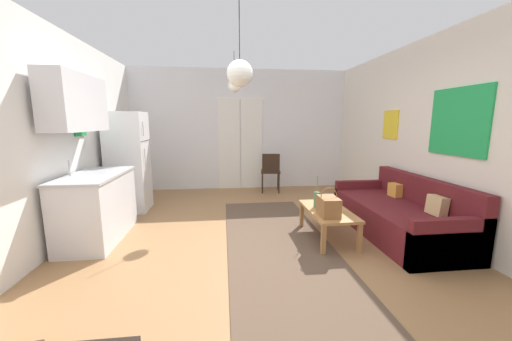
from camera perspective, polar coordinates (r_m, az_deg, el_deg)
The scene contains 14 objects.
ground_plane at distance 3.60m, azimuth 0.71°, elevation -16.71°, with size 5.48×7.50×0.10m, color #996D44.
wall_back at distance 6.71m, azimuth -3.12°, elevation 7.96°, with size 5.08×0.13×2.72m.
wall_right at distance 4.33m, azimuth 35.72°, elevation 5.37°, with size 0.12×7.10×2.72m.
wall_left at distance 3.82m, azimuth -39.68°, elevation 4.59°, with size 0.12×7.10×2.72m.
area_rug at distance 3.87m, azimuth 4.30°, elevation -13.92°, with size 1.31×3.63×0.01m, color brown.
couch at distance 4.50m, azimuth 26.83°, elevation -8.05°, with size 0.93×2.05×0.80m.
coffee_table at distance 3.98m, azimuth 14.11°, elevation -8.22°, with size 0.53×1.02×0.40m.
bamboo_vase at distance 4.00m, azimuth 12.00°, elevation -5.65°, with size 0.08×0.08×0.43m.
handbag at distance 3.68m, azimuth 14.20°, elevation -6.88°, with size 0.23×0.34×0.36m.
refrigerator at distance 5.45m, azimuth -24.06°, elevation 1.53°, with size 0.64×0.61×1.72m.
kitchen_counter at distance 4.30m, azimuth -29.87°, elevation -1.57°, with size 0.63×1.31×2.13m.
accent_chair at distance 6.31m, azimuth 2.92°, elevation 0.10°, with size 0.47×0.45×0.87m.
pendant_lamp_near at distance 2.90m, azimuth -3.26°, elevation 18.74°, with size 0.25×0.25×0.84m.
pendant_lamp_far at distance 5.12m, azimuth -4.32°, elevation 16.45°, with size 0.23×0.23×0.68m.
Camera 1 is at (-0.41, -3.20, 1.55)m, focal length 20.11 mm.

